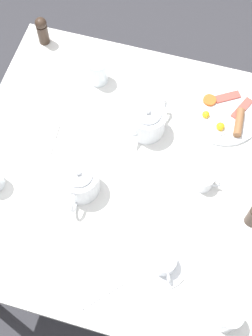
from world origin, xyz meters
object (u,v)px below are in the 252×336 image
(wine_glass_spare, at_px, (228,318))
(napkin_folded, at_px, (32,135))
(creamer_jug, at_px, (204,180))
(teapot_near, at_px, (148,121))
(teapot_far, at_px, (80,182))
(water_glass_short, at_px, (98,71))
(fork_by_plate, at_px, (105,293))
(teacup_with_saucer_left, at_px, (163,263))
(salt_grinder, at_px, (42,30))
(breakfast_plate, at_px, (224,114))

(wine_glass_spare, height_order, napkin_folded, wine_glass_spare)
(creamer_jug, bearing_deg, teapot_near, 146.33)
(teapot_far, distance_m, napkin_folded, 0.27)
(water_glass_short, relative_size, fork_by_plate, 0.74)
(teacup_with_saucer_left, height_order, creamer_jug, creamer_jug)
(water_glass_short, xyz_separation_m, creamer_jug, (0.46, -0.31, -0.02))
(creamer_jug, bearing_deg, salt_grinder, 149.06)
(teapot_near, xyz_separation_m, teacup_with_saucer_left, (0.17, -0.45, -0.03))
(teacup_with_saucer_left, xyz_separation_m, fork_by_plate, (-0.14, -0.13, -0.02))
(teapot_far, distance_m, water_glass_short, 0.44)
(breakfast_plate, bearing_deg, fork_by_plate, -107.44)
(teacup_with_saucer_left, relative_size, creamer_jug, 1.71)
(teapot_far, bearing_deg, teacup_with_saucer_left, -122.37)
(water_glass_short, bearing_deg, salt_grinder, 155.30)
(breakfast_plate, height_order, wine_glass_spare, wine_glass_spare)
(teapot_far, xyz_separation_m, wine_glass_spare, (0.53, -0.28, -0.00))
(teapot_near, xyz_separation_m, wine_glass_spare, (0.38, -0.56, -0.00))
(water_glass_short, distance_m, napkin_folded, 0.33)
(salt_grinder, xyz_separation_m, napkin_folded, (0.10, -0.41, -0.06))
(napkin_folded, bearing_deg, fork_by_plate, -47.91)
(teapot_far, bearing_deg, creamer_jug, -75.86)
(creamer_jug, distance_m, fork_by_plate, 0.47)
(wine_glass_spare, distance_m, fork_by_plate, 0.36)
(water_glass_short, height_order, creamer_jug, water_glass_short)
(water_glass_short, distance_m, creamer_jug, 0.55)
(fork_by_plate, bearing_deg, wine_glass_spare, 3.21)
(teapot_near, relative_size, water_glass_short, 1.96)
(breakfast_plate, relative_size, teacup_with_saucer_left, 1.70)
(teapot_far, relative_size, teacup_with_saucer_left, 1.40)
(wine_glass_spare, bearing_deg, breakfast_plate, 100.96)
(breakfast_plate, distance_m, teacup_with_saucer_left, 0.59)
(teacup_with_saucer_left, bearing_deg, teapot_far, 151.36)
(napkin_folded, bearing_deg, teapot_far, -32.10)
(breakfast_plate, xyz_separation_m, salt_grinder, (-0.73, 0.14, 0.05))
(breakfast_plate, height_order, teapot_far, teapot_far)
(teacup_with_saucer_left, distance_m, wine_glass_spare, 0.24)
(breakfast_plate, relative_size, salt_grinder, 2.15)
(teacup_with_saucer_left, xyz_separation_m, creamer_jug, (0.06, 0.30, 0.01))
(teapot_near, distance_m, wine_glass_spare, 0.68)
(teapot_far, bearing_deg, napkin_folded, 54.17)
(breakfast_plate, distance_m, wine_glass_spare, 0.70)
(wine_glass_spare, xyz_separation_m, creamer_jug, (-0.15, 0.41, -0.02))
(fork_by_plate, bearing_deg, breakfast_plate, 72.56)
(teapot_near, xyz_separation_m, creamer_jug, (0.23, -0.15, -0.02))
(salt_grinder, height_order, napkin_folded, salt_grinder)
(breakfast_plate, xyz_separation_m, wine_glass_spare, (0.13, -0.69, 0.04))
(salt_grinder, bearing_deg, napkin_folded, -75.77)
(breakfast_plate, height_order, water_glass_short, water_glass_short)
(teapot_near, distance_m, napkin_folded, 0.40)
(breakfast_plate, bearing_deg, teacup_with_saucer_left, -97.73)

